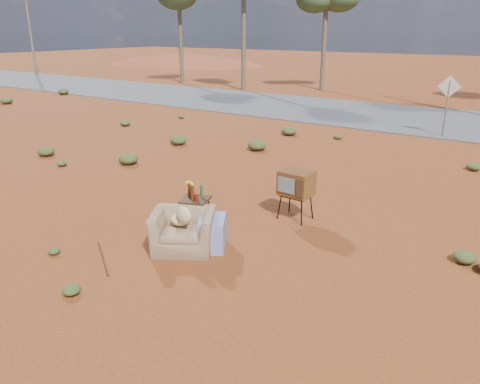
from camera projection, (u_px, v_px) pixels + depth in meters
The scene contains 10 objects.
ground at pixel (204, 246), 8.51m from camera, with size 140.00×140.00×0.00m, color brown.
highway at pixel (421, 119), 20.16m from camera, with size 140.00×7.00×0.04m, color #565659.
dirt_mound at pixel (184, 64), 50.98m from camera, with size 26.00×18.00×2.00m, color #953E24.
armchair at pixel (189, 226), 8.26m from camera, with size 1.40×1.35×0.95m.
tv_unit at pixel (296, 184), 9.45m from camera, with size 0.67×0.55×1.03m.
side_table at pixel (194, 197), 8.79m from camera, with size 0.64×0.64×1.01m.
rusty_bar at pixel (103, 258), 8.01m from camera, with size 0.03×0.03×1.31m, color #4F2115.
road_sign at pixel (448, 95), 16.54m from camera, with size 0.78×0.06×2.19m.
utility_pole_west at pixel (29, 23), 37.85m from camera, with size 1.40×0.20×8.00m.
scrub_patch at pixel (284, 173), 12.33m from camera, with size 17.49×8.07×0.33m.
Camera 1 is at (4.91, -5.97, 3.74)m, focal length 35.00 mm.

